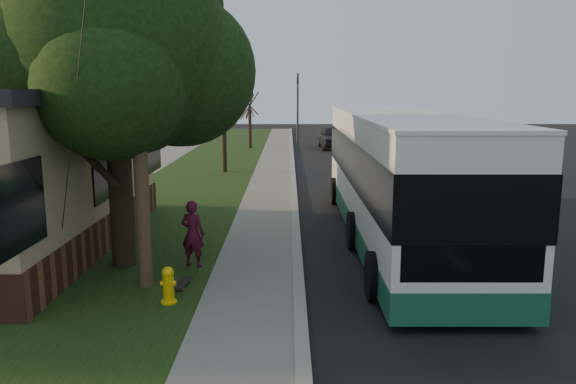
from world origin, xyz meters
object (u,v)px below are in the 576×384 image
at_px(bare_tree_far, 250,121).
at_px(skateboarder, 193,234).
at_px(utility_pole, 136,70).
at_px(bare_tree_near, 224,131).
at_px(leafy_tree, 116,48).
at_px(fire_hydrant, 168,285).
at_px(skateboard_main, 183,283).
at_px(traffic_signal, 298,103).
at_px(distant_car, 333,137).
at_px(transit_bus, 399,173).
at_px(dumpster, 59,190).

distance_m(bare_tree_far, skateboarder, 27.68).
relative_size(utility_pole, bare_tree_near, 2.11).
relative_size(leafy_tree, skateboarder, 4.86).
height_order(fire_hydrant, skateboard_main, fire_hydrant).
distance_m(utility_pole, bare_tree_near, 17.19).
xyz_separation_m(bare_tree_near, traffic_signal, (4.00, 16.00, 1.01)).
bearing_deg(utility_pole, fire_hydrant, -54.62).
bearing_deg(bare_tree_near, utility_pole, -89.34).
height_order(leafy_tree, traffic_signal, leafy_tree).
distance_m(bare_tree_near, skateboard_main, 17.16).
xyz_separation_m(bare_tree_near, distant_car, (6.57, 12.45, -1.30)).
xyz_separation_m(utility_pole, leafy_tree, (-0.87, 1.66, 0.54)).
bearing_deg(traffic_signal, fire_hydrant, -95.21).
xyz_separation_m(traffic_signal, skateboarder, (-3.00, -31.66, -2.29)).
bearing_deg(transit_bus, bare_tree_far, 103.38).
bearing_deg(bare_tree_near, bare_tree_far, 87.61).
xyz_separation_m(skateboard_main, dumpster, (-6.00, 8.32, 0.54)).
bearing_deg(leafy_tree, skateboarder, -10.32).
bearing_deg(utility_pole, skateboarder, 59.20).
xyz_separation_m(bare_tree_far, skateboard_main, (0.50, -29.01, -1.88)).
distance_m(bare_tree_near, dumpster, 10.13).
distance_m(bare_tree_near, traffic_signal, 16.52).
relative_size(leafy_tree, distant_car, 1.56).
relative_size(traffic_signal, skateboard_main, 6.52).
distance_m(traffic_signal, dumpster, 26.39).
xyz_separation_m(bare_tree_far, dumpster, (-5.50, -20.68, -1.34)).
relative_size(fire_hydrant, traffic_signal, 0.13).
bearing_deg(fire_hydrant, dumpster, 122.34).
distance_m(bare_tree_far, skateboard_main, 29.07).
bearing_deg(bare_tree_near, skateboard_main, -86.63).
distance_m(fire_hydrant, dumpster, 11.03).
bearing_deg(bare_tree_far, transit_bus, -76.62).
distance_m(fire_hydrant, distant_car, 30.98).
relative_size(leafy_tree, transit_bus, 0.59).
distance_m(bare_tree_near, transit_bus, 14.34).
bearing_deg(distant_car, skateboarder, -103.46).
height_order(leafy_tree, skateboarder, leafy_tree).
distance_m(fire_hydrant, traffic_signal, 34.25).
bearing_deg(skateboarder, bare_tree_far, -72.17).
relative_size(utility_pole, distant_car, 1.82).
relative_size(leafy_tree, bare_tree_far, 1.94).
xyz_separation_m(bare_tree_far, distant_car, (6.07, 0.45, -1.15)).
relative_size(traffic_signal, transit_bus, 0.41).
relative_size(fire_hydrant, skateboard_main, 0.88).
height_order(bare_tree_near, dumpster, bare_tree_near).
distance_m(fire_hydrant, bare_tree_near, 18.10).
xyz_separation_m(fire_hydrant, transit_bus, (5.51, 5.17, 1.48)).
distance_m(traffic_signal, skateboarder, 31.88).
bearing_deg(traffic_signal, skateboarder, -95.41).
bearing_deg(distant_car, leafy_tree, -106.85).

